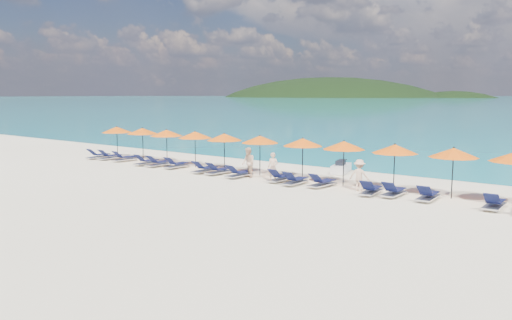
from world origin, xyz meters
The scene contains 33 objects.
ground centered at (0.00, 0.00, 0.00)m, with size 1400.00×1400.00×0.00m, color beige.
headland_main centered at (-300.00, 540.00, -38.00)m, with size 374.00×242.00×126.50m.
headland_small centered at (-150.00, 560.00, -35.00)m, with size 162.00×126.00×85.50m.
jetski centered at (1.84, 8.68, 0.30)m, with size 1.25×2.17×0.73m.
beachgoer_a centered at (0.43, 3.88, 0.77)m, with size 0.56×0.37×1.53m, color #D6A986.
beachgoer_b centered at (-1.35, 4.07, 0.83)m, with size 0.81×0.46×1.66m, color #D6A986.
beachgoer_c centered at (5.07, 4.35, 0.75)m, with size 0.96×0.45×1.49m, color #D6A986.
umbrella_0 centered at (-14.00, 5.06, 2.02)m, with size 2.10×2.10×2.28m.
umbrella_1 centered at (-11.54, 5.31, 2.02)m, with size 2.10×2.10×2.28m.
umbrella_2 centered at (-8.97, 5.16, 2.02)m, with size 2.10×2.10×2.28m.
umbrella_3 centered at (-6.41, 5.17, 2.02)m, with size 2.10×2.10×2.28m.
umbrella_4 centered at (-3.93, 5.07, 2.02)m, with size 2.10×2.10×2.28m.
umbrella_5 centered at (-1.36, 5.14, 2.02)m, with size 2.10×2.10×2.28m.
umbrella_6 centered at (1.40, 5.20, 2.02)m, with size 2.10×2.10×2.28m.
umbrella_7 centered at (3.84, 5.12, 2.02)m, with size 2.10×2.10×2.28m.
umbrella_8 centered at (6.45, 5.11, 2.02)m, with size 2.10×2.10×2.28m.
umbrella_9 centered at (9.04, 5.22, 2.02)m, with size 2.10×2.10×2.28m.
lounger_0 centered at (-14.66, 3.91, 0.24)m, with size 0.63×1.70×0.66m.
lounger_1 centered at (-13.58, 4.08, 0.24)m, with size 0.64×1.71×0.66m.
lounger_2 centered at (-12.05, 4.13, 0.24)m, with size 0.74×1.74×0.66m.
lounger_3 centered at (-9.48, 3.84, 0.24)m, with size 0.64×1.71×0.66m.
lounger_4 centered at (-8.38, 3.89, 0.24)m, with size 0.66×1.71×0.66m.
lounger_5 centered at (-6.96, 4.06, 0.24)m, with size 0.63×1.70×0.66m.
lounger_6 centered at (-4.38, 3.83, 0.24)m, with size 0.67×1.72×0.66m.
lounger_7 centered at (-3.35, 3.89, 0.24)m, with size 0.72×1.73×0.66m.
lounger_8 centered at (-1.76, 3.75, 0.24)m, with size 0.73×1.74×0.66m.
lounger_9 centered at (0.79, 4.06, 0.24)m, with size 0.64×1.71×0.66m.
lounger_10 centered at (1.86, 3.77, 0.24)m, with size 0.64×1.71×0.66m.
lounger_11 centered at (3.24, 4.06, 0.24)m, with size 0.78×1.75×0.66m.
lounger_12 centered at (5.93, 3.79, 0.24)m, with size 0.79×1.76×0.66m.
lounger_13 centered at (6.89, 4.07, 0.24)m, with size 0.63×1.70×0.66m.
lounger_14 centered at (8.39, 4.14, 0.24)m, with size 0.68×1.72×0.66m.
lounger_15 centered at (11.00, 4.13, 0.24)m, with size 0.65×1.71×0.66m.
Camera 1 is at (15.26, -16.89, 4.54)m, focal length 35.00 mm.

